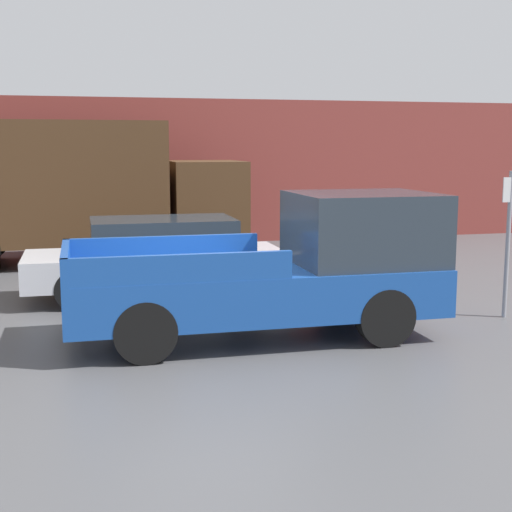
{
  "coord_description": "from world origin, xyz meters",
  "views": [
    {
      "loc": [
        -1.79,
        -9.96,
        2.81
      ],
      "look_at": [
        0.92,
        1.0,
        1.06
      ],
      "focal_mm": 50.0,
      "sensor_mm": 36.0,
      "label": 1
    }
  ],
  "objects_px": {
    "pickup_truck": "(288,269)",
    "car": "(158,257)",
    "delivery_truck": "(63,187)",
    "parking_sign": "(508,236)"
  },
  "relations": [
    {
      "from": "parking_sign",
      "to": "car",
      "type": "bearing_deg",
      "value": 150.56
    },
    {
      "from": "car",
      "to": "parking_sign",
      "type": "relative_size",
      "value": 1.98
    },
    {
      "from": "pickup_truck",
      "to": "car",
      "type": "relative_size",
      "value": 1.14
    },
    {
      "from": "pickup_truck",
      "to": "parking_sign",
      "type": "distance_m",
      "value": 3.82
    },
    {
      "from": "car",
      "to": "pickup_truck",
      "type": "bearing_deg",
      "value": -64.1
    },
    {
      "from": "delivery_truck",
      "to": "parking_sign",
      "type": "relative_size",
      "value": 3.33
    },
    {
      "from": "delivery_truck",
      "to": "parking_sign",
      "type": "bearing_deg",
      "value": -46.17
    },
    {
      "from": "pickup_truck",
      "to": "car",
      "type": "distance_m",
      "value": 3.62
    },
    {
      "from": "pickup_truck",
      "to": "parking_sign",
      "type": "height_order",
      "value": "parking_sign"
    },
    {
      "from": "pickup_truck",
      "to": "delivery_truck",
      "type": "relative_size",
      "value": 0.68
    }
  ]
}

